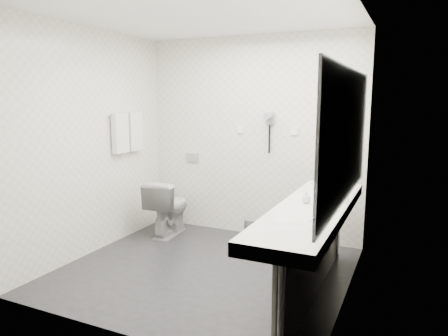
% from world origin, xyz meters
% --- Properties ---
extents(floor, '(2.80, 2.80, 0.00)m').
position_xyz_m(floor, '(0.00, 0.00, 0.00)').
color(floor, '#252429').
rests_on(floor, ground).
extents(ceiling, '(2.80, 2.80, 0.00)m').
position_xyz_m(ceiling, '(0.00, 0.00, 2.50)').
color(ceiling, white).
rests_on(ceiling, wall_back).
extents(wall_back, '(2.80, 0.00, 2.80)m').
position_xyz_m(wall_back, '(0.00, 1.30, 1.25)').
color(wall_back, white).
rests_on(wall_back, floor).
extents(wall_front, '(2.80, 0.00, 2.80)m').
position_xyz_m(wall_front, '(0.00, -1.30, 1.25)').
color(wall_front, white).
rests_on(wall_front, floor).
extents(wall_left, '(0.00, 2.60, 2.60)m').
position_xyz_m(wall_left, '(-1.40, 0.00, 1.25)').
color(wall_left, white).
rests_on(wall_left, floor).
extents(wall_right, '(0.00, 2.60, 2.60)m').
position_xyz_m(wall_right, '(1.40, 0.00, 1.25)').
color(wall_right, white).
rests_on(wall_right, floor).
extents(vanity_counter, '(0.55, 2.20, 0.10)m').
position_xyz_m(vanity_counter, '(1.12, -0.20, 0.80)').
color(vanity_counter, white).
rests_on(vanity_counter, floor).
extents(vanity_panel, '(0.03, 2.15, 0.75)m').
position_xyz_m(vanity_panel, '(1.15, -0.20, 0.38)').
color(vanity_panel, gray).
rests_on(vanity_panel, floor).
extents(vanity_post_near, '(0.06, 0.06, 0.75)m').
position_xyz_m(vanity_post_near, '(1.18, -1.24, 0.38)').
color(vanity_post_near, silver).
rests_on(vanity_post_near, floor).
extents(vanity_post_far, '(0.06, 0.06, 0.75)m').
position_xyz_m(vanity_post_far, '(1.18, 0.84, 0.38)').
color(vanity_post_far, silver).
rests_on(vanity_post_far, floor).
extents(mirror, '(0.02, 2.20, 1.05)m').
position_xyz_m(mirror, '(1.39, -0.20, 1.45)').
color(mirror, '#B2BCC6').
rests_on(mirror, wall_right).
extents(basin_near, '(0.40, 0.31, 0.05)m').
position_xyz_m(basin_near, '(1.12, -0.85, 0.83)').
color(basin_near, white).
rests_on(basin_near, vanity_counter).
extents(basin_far, '(0.40, 0.31, 0.05)m').
position_xyz_m(basin_far, '(1.12, 0.45, 0.83)').
color(basin_far, white).
rests_on(basin_far, vanity_counter).
extents(faucet_near, '(0.04, 0.04, 0.15)m').
position_xyz_m(faucet_near, '(1.32, -0.85, 0.92)').
color(faucet_near, silver).
rests_on(faucet_near, vanity_counter).
extents(faucet_far, '(0.04, 0.04, 0.15)m').
position_xyz_m(faucet_far, '(1.32, 0.45, 0.92)').
color(faucet_far, silver).
rests_on(faucet_far, vanity_counter).
extents(soap_bottle_a, '(0.06, 0.06, 0.11)m').
position_xyz_m(soap_bottle_a, '(1.24, -0.12, 0.90)').
color(soap_bottle_a, silver).
rests_on(soap_bottle_a, vanity_counter).
extents(soap_bottle_b, '(0.11, 0.11, 0.10)m').
position_xyz_m(soap_bottle_b, '(1.06, -0.12, 0.90)').
color(soap_bottle_b, silver).
rests_on(soap_bottle_b, vanity_counter).
extents(soap_bottle_c, '(0.05, 0.05, 0.12)m').
position_xyz_m(soap_bottle_c, '(1.24, -0.32, 0.91)').
color(soap_bottle_c, silver).
rests_on(soap_bottle_c, vanity_counter).
extents(glass_left, '(0.07, 0.07, 0.12)m').
position_xyz_m(glass_left, '(1.36, 0.03, 0.91)').
color(glass_left, silver).
rests_on(glass_left, vanity_counter).
extents(glass_right, '(0.08, 0.08, 0.11)m').
position_xyz_m(glass_right, '(1.25, 0.09, 0.91)').
color(glass_right, silver).
rests_on(glass_right, vanity_counter).
extents(toilet, '(0.47, 0.75, 0.72)m').
position_xyz_m(toilet, '(-0.95, 0.82, 0.36)').
color(toilet, white).
rests_on(toilet, floor).
extents(flush_plate, '(0.18, 0.02, 0.12)m').
position_xyz_m(flush_plate, '(-0.85, 1.29, 0.95)').
color(flush_plate, '#B2B5BA').
rests_on(flush_plate, wall_back).
extents(pedal_bin, '(0.23, 0.23, 0.27)m').
position_xyz_m(pedal_bin, '(0.13, 1.00, 0.14)').
color(pedal_bin, '#B2B5BA').
rests_on(pedal_bin, floor).
extents(bin_lid, '(0.19, 0.19, 0.02)m').
position_xyz_m(bin_lid, '(0.13, 1.00, 0.28)').
color(bin_lid, '#B2B5BA').
rests_on(bin_lid, pedal_bin).
extents(towel_rail, '(0.02, 0.62, 0.02)m').
position_xyz_m(towel_rail, '(-1.35, 0.55, 1.55)').
color(towel_rail, silver).
rests_on(towel_rail, wall_left).
extents(towel_near, '(0.07, 0.24, 0.48)m').
position_xyz_m(towel_near, '(-1.34, 0.41, 1.33)').
color(towel_near, white).
rests_on(towel_near, towel_rail).
extents(towel_far, '(0.07, 0.24, 0.48)m').
position_xyz_m(towel_far, '(-1.34, 0.69, 1.33)').
color(towel_far, white).
rests_on(towel_far, towel_rail).
extents(dryer_cradle, '(0.10, 0.04, 0.14)m').
position_xyz_m(dryer_cradle, '(0.25, 1.27, 1.50)').
color(dryer_cradle, gray).
rests_on(dryer_cradle, wall_back).
extents(dryer_barrel, '(0.08, 0.14, 0.08)m').
position_xyz_m(dryer_barrel, '(0.25, 1.20, 1.53)').
color(dryer_barrel, gray).
rests_on(dryer_barrel, dryer_cradle).
extents(dryer_cord, '(0.02, 0.02, 0.35)m').
position_xyz_m(dryer_cord, '(0.25, 1.26, 1.25)').
color(dryer_cord, black).
rests_on(dryer_cord, dryer_cradle).
extents(switch_plate_a, '(0.09, 0.02, 0.09)m').
position_xyz_m(switch_plate_a, '(-0.15, 1.29, 1.35)').
color(switch_plate_a, white).
rests_on(switch_plate_a, wall_back).
extents(switch_plate_b, '(0.09, 0.02, 0.09)m').
position_xyz_m(switch_plate_b, '(0.55, 1.29, 1.35)').
color(switch_plate_b, white).
rests_on(switch_plate_b, wall_back).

